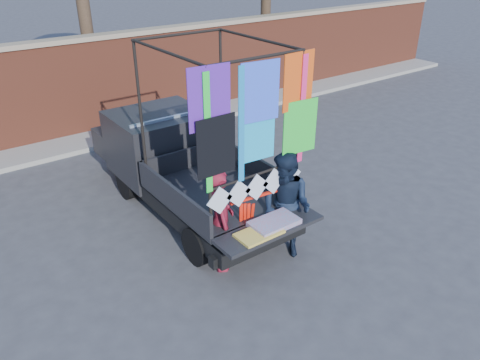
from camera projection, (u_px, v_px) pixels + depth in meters
ground at (225, 258)px, 7.94m from camera, size 90.00×90.00×0.00m
brick_wall at (73, 88)px, 12.33m from camera, size 30.00×0.45×2.61m
curb at (90, 141)px, 12.41m from camera, size 30.00×1.20×0.12m
pickup_truck at (174, 160)px, 9.41m from camera, size 2.16×5.43×3.42m
woman at (220, 219)px, 7.40m from camera, size 0.66×0.76×1.75m
man at (286, 206)px, 7.70m from camera, size 0.93×1.06×1.84m
streamer_bundle at (250, 209)px, 7.44m from camera, size 0.86×0.14×0.60m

